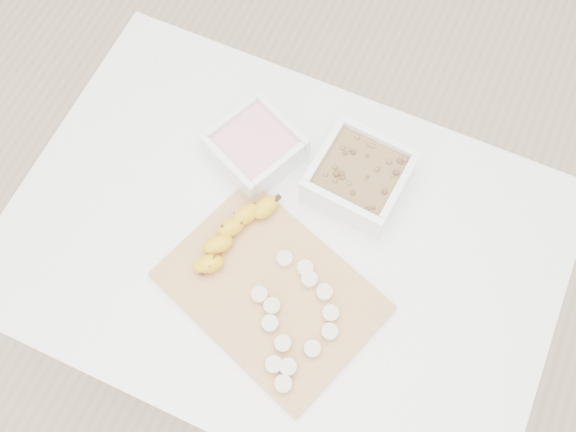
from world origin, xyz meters
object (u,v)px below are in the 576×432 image
at_px(table, 282,259).
at_px(bowl_granola, 359,177).
at_px(banana, 233,235).
at_px(cutting_board, 271,291).
at_px(bowl_yogurt, 255,147).

distance_m(table, bowl_granola, 0.23).
distance_m(bowl_granola, banana, 0.25).
bearing_deg(table, bowl_granola, 62.66).
bearing_deg(cutting_board, bowl_yogurt, 120.89).
bearing_deg(table, banana, -157.96).
bearing_deg(bowl_yogurt, cutting_board, -59.11).
height_order(cutting_board, banana, banana).
bearing_deg(cutting_board, table, 103.75).
distance_m(bowl_granola, cutting_board, 0.26).
relative_size(bowl_yogurt, banana, 1.00).
relative_size(table, bowl_yogurt, 5.17).
distance_m(table, cutting_board, 0.14).
bearing_deg(bowl_granola, table, -117.34).
relative_size(table, bowl_granola, 5.63).
xyz_separation_m(table, bowl_granola, (0.08, 0.16, 0.14)).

